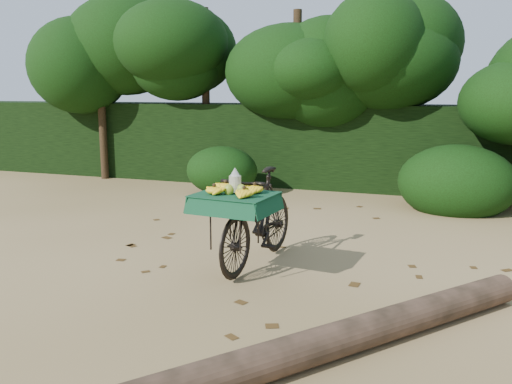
% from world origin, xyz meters
% --- Properties ---
extents(ground, '(80.00, 80.00, 0.00)m').
position_xyz_m(ground, '(0.00, 0.00, 0.00)').
color(ground, tan).
rests_on(ground, ground).
extents(vendor_bicycle, '(0.90, 1.99, 1.18)m').
position_xyz_m(vendor_bicycle, '(-0.79, 0.26, 0.60)').
color(vendor_bicycle, black).
rests_on(vendor_bicycle, ground).
extents(fallen_log, '(2.66, 3.27, 0.28)m').
position_xyz_m(fallen_log, '(0.72, -1.57, 0.14)').
color(fallen_log, brown).
rests_on(fallen_log, ground).
extents(hedge_backdrop, '(26.00, 1.80, 1.80)m').
position_xyz_m(hedge_backdrop, '(0.00, 6.30, 0.90)').
color(hedge_backdrop, black).
rests_on(hedge_backdrop, ground).
extents(tree_row, '(14.50, 2.00, 4.00)m').
position_xyz_m(tree_row, '(-0.65, 5.50, 2.00)').
color(tree_row, black).
rests_on(tree_row, ground).
extents(bush_clumps, '(8.80, 1.70, 0.90)m').
position_xyz_m(bush_clumps, '(0.50, 4.30, 0.45)').
color(bush_clumps, black).
rests_on(bush_clumps, ground).
extents(leaf_litter, '(7.00, 7.30, 0.01)m').
position_xyz_m(leaf_litter, '(0.00, 0.65, 0.01)').
color(leaf_litter, '#473013').
rests_on(leaf_litter, ground).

